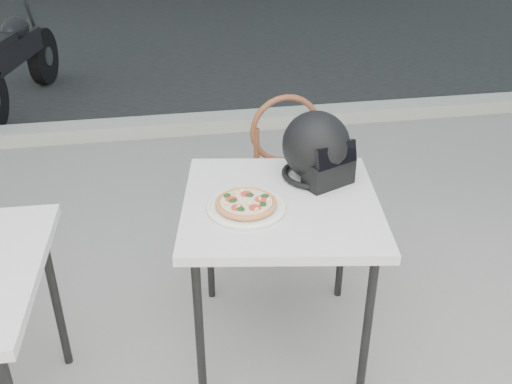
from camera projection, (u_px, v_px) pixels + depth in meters
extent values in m
cube|color=black|center=(161.00, 29.00, 8.54)|extent=(30.00, 8.00, 0.00)
cube|color=#A09F96|center=(177.00, 125.00, 5.06)|extent=(30.00, 0.25, 0.12)
cube|color=silver|center=(281.00, 205.00, 2.42)|extent=(0.95, 0.95, 0.04)
cylinder|color=black|center=(199.00, 331.00, 2.31)|extent=(0.04, 0.04, 0.74)
cylinder|color=black|center=(367.00, 329.00, 2.32)|extent=(0.04, 0.04, 0.74)
cylinder|color=black|center=(209.00, 238.00, 2.91)|extent=(0.04, 0.04, 0.74)
cylinder|color=black|center=(342.00, 237.00, 2.92)|extent=(0.04, 0.04, 0.74)
cylinder|color=white|center=(246.00, 208.00, 2.34)|extent=(0.36, 0.36, 0.01)
torus|color=white|center=(246.00, 207.00, 2.34)|extent=(0.37, 0.37, 0.02)
cylinder|color=#D6894E|center=(246.00, 204.00, 2.33)|extent=(0.27, 0.27, 0.01)
torus|color=#D6894E|center=(246.00, 203.00, 2.33)|extent=(0.28, 0.28, 0.02)
cylinder|color=red|center=(246.00, 203.00, 2.33)|extent=(0.24, 0.24, 0.00)
cylinder|color=beige|center=(246.00, 202.00, 2.33)|extent=(0.24, 0.24, 0.00)
cylinder|color=red|center=(261.00, 199.00, 2.34)|extent=(0.05, 0.05, 0.00)
cylinder|color=red|center=(246.00, 194.00, 2.38)|extent=(0.05, 0.05, 0.00)
cylinder|color=red|center=(232.00, 199.00, 2.34)|extent=(0.05, 0.05, 0.00)
cylinder|color=red|center=(237.00, 208.00, 2.28)|extent=(0.05, 0.05, 0.00)
cylinder|color=red|center=(255.00, 208.00, 2.28)|extent=(0.05, 0.05, 0.00)
ellipsoid|color=#173814|center=(250.00, 195.00, 2.37)|extent=(0.04, 0.03, 0.01)
ellipsoid|color=#173814|center=(233.00, 200.00, 2.33)|extent=(0.05, 0.04, 0.01)
ellipsoid|color=#173814|center=(263.00, 204.00, 2.31)|extent=(0.03, 0.04, 0.01)
ellipsoid|color=#173814|center=(241.00, 209.00, 2.27)|extent=(0.05, 0.05, 0.01)
ellipsoid|color=#173814|center=(265.00, 196.00, 2.36)|extent=(0.04, 0.03, 0.01)
ellipsoid|color=#173814|center=(227.00, 195.00, 2.37)|extent=(0.04, 0.05, 0.01)
cylinder|color=#E7DA8D|center=(249.00, 203.00, 2.30)|extent=(0.02, 0.02, 0.02)
cylinder|color=#E7DA8D|center=(234.00, 193.00, 2.38)|extent=(0.02, 0.02, 0.02)
cylinder|color=#E7DA8D|center=(260.00, 199.00, 2.34)|extent=(0.02, 0.02, 0.02)
cylinder|color=#E7DA8D|center=(242.00, 191.00, 2.40)|extent=(0.01, 0.02, 0.02)
cylinder|color=#E7DA8D|center=(256.00, 209.00, 2.26)|extent=(0.02, 0.02, 0.02)
cylinder|color=#E7DA8D|center=(227.00, 203.00, 2.30)|extent=(0.02, 0.02, 0.02)
cylinder|color=#E7DA8D|center=(268.00, 200.00, 2.33)|extent=(0.01, 0.02, 0.02)
cylinder|color=#E7DA8D|center=(238.00, 207.00, 2.28)|extent=(0.02, 0.02, 0.02)
ellipsoid|color=black|center=(316.00, 145.00, 2.53)|extent=(0.40, 0.41, 0.31)
cube|color=black|center=(329.00, 172.00, 2.51)|extent=(0.25, 0.19, 0.12)
torus|color=black|center=(315.00, 173.00, 2.60)|extent=(0.40, 0.40, 0.03)
cube|color=black|center=(336.00, 155.00, 2.43)|extent=(0.21, 0.12, 0.10)
cube|color=brown|center=(275.00, 181.00, 3.31)|extent=(0.42, 0.42, 0.03)
cylinder|color=brown|center=(291.00, 198.00, 3.59)|extent=(0.03, 0.03, 0.43)
cylinder|color=brown|center=(243.00, 205.00, 3.52)|extent=(0.03, 0.03, 0.43)
cylinder|color=brown|center=(308.00, 224.00, 3.32)|extent=(0.03, 0.03, 0.43)
cylinder|color=brown|center=(256.00, 231.00, 3.25)|extent=(0.03, 0.03, 0.43)
cylinder|color=brown|center=(312.00, 158.00, 3.11)|extent=(0.03, 0.03, 0.41)
cylinder|color=brown|center=(257.00, 164.00, 3.04)|extent=(0.03, 0.03, 0.41)
torus|color=brown|center=(285.00, 129.00, 2.98)|extent=(0.38, 0.06, 0.38)
cylinder|color=black|center=(55.00, 297.00, 2.48)|extent=(0.04, 0.04, 0.76)
cylinder|color=black|center=(43.00, 56.00, 6.14)|extent=(0.24, 0.61, 0.60)
cylinder|color=slate|center=(43.00, 56.00, 6.14)|extent=(0.18, 0.22, 0.20)
cube|color=black|center=(13.00, 50.00, 5.41)|extent=(0.39, 1.06, 0.22)
ellipsoid|color=black|center=(15.00, 29.00, 5.46)|extent=(0.30, 0.45, 0.22)
cylinder|color=slate|center=(35.00, 28.00, 5.92)|extent=(0.11, 0.32, 0.71)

